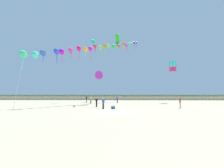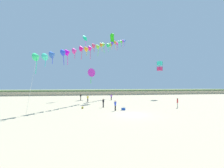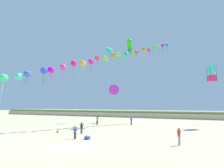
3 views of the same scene
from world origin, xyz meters
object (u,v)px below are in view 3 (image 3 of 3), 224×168
object	(u,v)px
large_kite_mid_trail	(130,45)
large_kite_outer_drift	(114,90)
person_far_center	(179,135)
beach_cooler	(87,137)
large_kite_low_lead	(212,74)
large_kite_high_solo	(110,50)
person_mid_center	(131,120)
person_far_right	(98,118)
person_near_right	(82,127)
beach_ball	(58,131)
person_near_left	(97,121)
person_far_left	(75,131)

from	to	relation	value
large_kite_mid_trail	large_kite_outer_drift	size ratio (longest dim) A/B	0.72
person_far_center	beach_cooler	world-z (taller)	person_far_center
large_kite_low_lead	large_kite_high_solo	distance (m)	22.69
person_mid_center	large_kite_mid_trail	world-z (taller)	large_kite_mid_trail
person_far_right	large_kite_mid_trail	xyz separation A→B (m)	(7.95, -1.83, 14.75)
person_near_right	beach_cooler	bearing A→B (deg)	-48.13
person_far_center	beach_ball	bearing A→B (deg)	174.01
person_near_right	beach_ball	bearing A→B (deg)	-170.22
person_near_right	beach_ball	xyz separation A→B (m)	(-3.52, -0.61, -0.72)
person_near_left	large_kite_low_lead	bearing A→B (deg)	13.23
person_near_right	person_far_left	size ratio (longest dim) A/B	0.98
beach_cooler	person_near_left	bearing A→B (deg)	113.40
person_far_right	beach_cooler	bearing A→B (deg)	-66.17
person_near_left	beach_ball	world-z (taller)	person_near_left
person_far_right	large_kite_high_solo	distance (m)	16.85
person_near_left	large_kite_high_solo	bearing A→B (deg)	94.49
large_kite_outer_drift	person_far_center	bearing A→B (deg)	-51.87
person_near_left	person_far_left	bearing A→B (deg)	-72.57
person_near_left	beach_ball	size ratio (longest dim) A/B	4.26
large_kite_high_solo	beach_cooler	world-z (taller)	large_kite_high_solo
person_far_center	beach_cooler	distance (m)	9.82
person_near_left	beach_ball	bearing A→B (deg)	-94.71
person_near_left	large_kite_low_lead	world-z (taller)	large_kite_low_lead
large_kite_mid_trail	large_kite_high_solo	size ratio (longest dim) A/B	0.82
person_far_left	large_kite_outer_drift	bearing A→B (deg)	99.50
person_mid_center	person_near_right	bearing A→B (deg)	-105.08
person_far_center	large_kite_mid_trail	bearing A→B (deg)	123.33
large_kite_low_lead	large_kite_high_solo	bearing A→B (deg)	172.48
large_kite_low_lead	large_kite_outer_drift	distance (m)	19.79
person_near_left	person_far_center	size ratio (longest dim) A/B	0.93
person_mid_center	large_kite_outer_drift	xyz separation A→B (m)	(-5.19, 3.64, 6.42)
person_near_left	person_near_right	xyz separation A→B (m)	(2.68, -9.57, 0.01)
person_near_left	large_kite_mid_trail	distance (m)	16.19
person_far_left	large_kite_outer_drift	xyz separation A→B (m)	(-3.30, 19.68, 6.43)
person_far_left	person_far_right	distance (m)	18.03
person_mid_center	large_kite_low_lead	bearing A→B (deg)	7.70
person_far_left	person_near_left	bearing A→B (deg)	107.43
large_kite_low_lead	beach_cooler	xyz separation A→B (m)	(-14.96, -17.53, -9.18)
person_near_right	beach_ball	world-z (taller)	person_near_right
large_kite_outer_drift	person_near_right	bearing A→B (deg)	-83.48
person_mid_center	beach_cooler	bearing A→B (deg)	-91.94
person_far_right	beach_ball	size ratio (longest dim) A/B	4.72
person_far_left	large_kite_mid_trail	xyz separation A→B (m)	(2.00, 15.19, 14.82)
beach_cooler	person_near_right	bearing A→B (deg)	131.87
person_near_right	person_near_left	bearing A→B (deg)	105.66
person_mid_center	person_far_right	size ratio (longest dim) A/B	0.94
person_far_center	large_kite_mid_trail	distance (m)	22.23
large_kite_mid_trail	large_kite_outer_drift	world-z (taller)	large_kite_mid_trail
person_near_right	large_kite_high_solo	world-z (taller)	large_kite_high_solo
beach_cooler	large_kite_high_solo	bearing A→B (deg)	106.72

